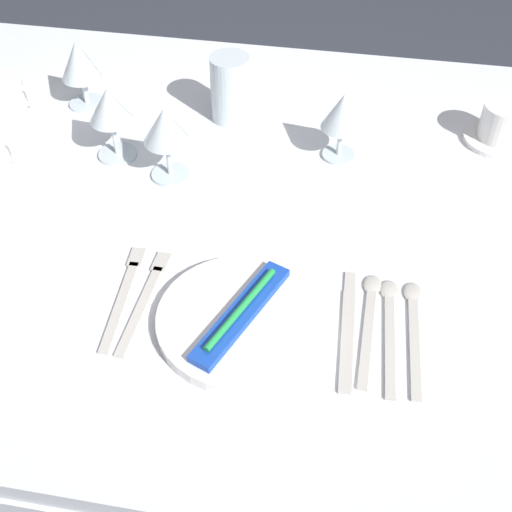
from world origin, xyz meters
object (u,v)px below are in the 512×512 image
Objects in this scene: wine_glass_right at (110,109)px; spoon_dessert at (390,321)px; wine_glass_far at (79,63)px; fork_outer at (146,297)px; spoon_tea at (414,323)px; coffee_cup_left at (503,121)px; coffee_cup_far at (3,96)px; drink_tumbler at (230,92)px; wine_glass_centre at (165,129)px; spoon_soup at (369,314)px; dinner_knife at (348,331)px; toothbrush_package at (241,313)px; wine_glass_left at (343,114)px; fork_inner at (124,292)px; dinner_plate at (241,320)px.

spoon_dessert is at bearing -31.51° from wine_glass_right.
wine_glass_far is at bearing 126.85° from wine_glass_right.
fork_outer is 0.39m from spoon_tea.
coffee_cup_left is at bearing 72.46° from spoon_tea.
spoon_dessert is 0.52m from coffee_cup_left.
coffee_cup_left is 0.81m from wine_glass_far.
coffee_cup_far is 0.84× the size of drink_tumbler.
wine_glass_far is (-0.23, 0.19, -0.01)m from wine_glass_centre.
wine_glass_right is (-0.70, -0.17, 0.06)m from coffee_cup_left.
spoon_soup is 1.49× the size of wine_glass_right.
wine_glass_right reaches higher than coffee_cup_left.
dinner_knife is at bearing -160.99° from spoon_tea.
wine_glass_centre is at bearing -20.01° from coffee_cup_far.
wine_glass_right reaches higher than dinner_knife.
toothbrush_package is 0.44m from wine_glass_left.
toothbrush_package is at bearing -103.45° from wine_glass_left.
spoon_soup is (0.18, 0.05, -0.02)m from toothbrush_package.
coffee_cup_left is at bearing 1.31° from drink_tumbler.
coffee_cup_far is 0.40m from wine_glass_centre.
wine_glass_right is (-0.40, -0.07, 0.01)m from wine_glass_left.
drink_tumbler reaches higher than dinner_knife.
fork_outer is 0.99× the size of fork_inner.
coffee_cup_left reaches higher than fork_outer.
spoon_dessert is 0.41m from wine_glass_left.
coffee_cup_left is at bearing 64.53° from dinner_knife.
fork_inner is 0.39m from spoon_dessert.
dinner_plate is at bearing -49.59° from wine_glass_right.
toothbrush_package is 1.59× the size of wine_glass_left.
dinner_knife is at bearing -83.04° from wine_glass_left.
spoon_tea is (0.03, 0.00, 0.00)m from spoon_dessert.
fork_inner is (-0.18, 0.03, -0.02)m from toothbrush_package.
wine_glass_right is 0.19m from wine_glass_far.
coffee_cup_far is at bearing 177.88° from wine_glass_left.
toothbrush_package is 0.99× the size of spoon_soup.
wine_glass_right is (0.26, -0.09, 0.06)m from coffee_cup_far.
wine_glass_left is (0.10, 0.42, 0.08)m from dinner_plate.
coffee_cup_far reaches higher than dinner_knife.
fork_outer is at bearing -82.18° from wine_glass_centre.
dinner_plate is at bearing -38.64° from coffee_cup_far.
wine_glass_far reaches higher than spoon_soup.
fork_outer is 1.48× the size of wine_glass_far.
toothbrush_package is 2.00× the size of coffee_cup_left.
wine_glass_right is (-0.12, 0.33, 0.10)m from fork_inner.
spoon_dessert is 0.49m from wine_glass_centre.
wine_glass_left is 1.00× the size of drink_tumbler.
spoon_dessert reaches higher than dinner_knife.
spoon_soup is at bearing -28.35° from coffee_cup_far.
wine_glass_right is (-0.54, 0.31, 0.10)m from spoon_tea.
spoon_soup is 1.00× the size of spoon_tea.
coffee_cup_left is 0.31m from wine_glass_left.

